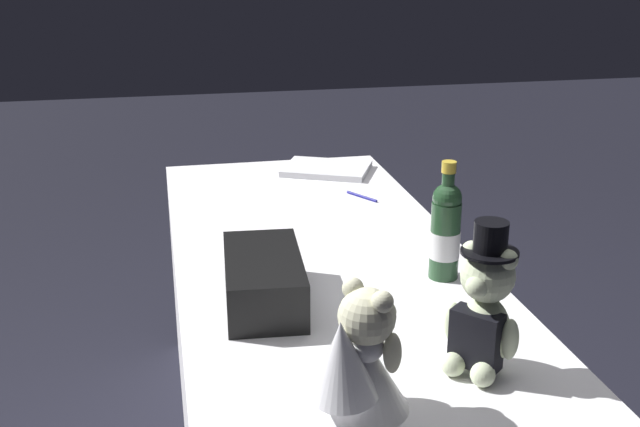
{
  "coord_description": "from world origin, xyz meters",
  "views": [
    {
      "loc": [
        -1.85,
        0.39,
        1.48
      ],
      "look_at": [
        0.0,
        0.0,
        0.81
      ],
      "focal_mm": 44.16,
      "sensor_mm": 36.0,
      "label": 1
    }
  ],
  "objects_px": {
    "teddy_bear_groom": "(483,311)",
    "teddy_bear_bride": "(360,358)",
    "signing_pen": "(361,196)",
    "guestbook": "(327,169)",
    "gift_case_black": "(264,280)",
    "champagne_bottle": "(445,229)"
  },
  "relations": [
    {
      "from": "teddy_bear_groom",
      "to": "teddy_bear_bride",
      "type": "relative_size",
      "value": 1.26
    },
    {
      "from": "signing_pen",
      "to": "teddy_bear_bride",
      "type": "bearing_deg",
      "value": 165.23
    },
    {
      "from": "signing_pen",
      "to": "guestbook",
      "type": "bearing_deg",
      "value": 8.43
    },
    {
      "from": "teddy_bear_bride",
      "to": "gift_case_black",
      "type": "xyz_separation_m",
      "value": [
        0.46,
        0.1,
        -0.05
      ]
    },
    {
      "from": "guestbook",
      "to": "teddy_bear_bride",
      "type": "bearing_deg",
      "value": -165.14
    },
    {
      "from": "teddy_bear_groom",
      "to": "signing_pen",
      "type": "height_order",
      "value": "teddy_bear_groom"
    },
    {
      "from": "teddy_bear_groom",
      "to": "signing_pen",
      "type": "relative_size",
      "value": 2.49
    },
    {
      "from": "teddy_bear_bride",
      "to": "guestbook",
      "type": "xyz_separation_m",
      "value": [
        1.43,
        -0.25,
        -0.09
      ]
    },
    {
      "from": "champagne_bottle",
      "to": "teddy_bear_bride",
      "type": "bearing_deg",
      "value": 146.18
    },
    {
      "from": "teddy_bear_groom",
      "to": "teddy_bear_bride",
      "type": "xyz_separation_m",
      "value": [
        -0.09,
        0.26,
        -0.02
      ]
    },
    {
      "from": "teddy_bear_groom",
      "to": "champagne_bottle",
      "type": "relative_size",
      "value": 1.02
    },
    {
      "from": "guestbook",
      "to": "teddy_bear_groom",
      "type": "bearing_deg",
      "value": -155.02
    },
    {
      "from": "champagne_bottle",
      "to": "guestbook",
      "type": "relative_size",
      "value": 1.0
    },
    {
      "from": "teddy_bear_bride",
      "to": "guestbook",
      "type": "distance_m",
      "value": 1.46
    },
    {
      "from": "teddy_bear_bride",
      "to": "champagne_bottle",
      "type": "bearing_deg",
      "value": -33.82
    },
    {
      "from": "teddy_bear_groom",
      "to": "guestbook",
      "type": "relative_size",
      "value": 1.03
    },
    {
      "from": "signing_pen",
      "to": "gift_case_black",
      "type": "distance_m",
      "value": 0.79
    },
    {
      "from": "signing_pen",
      "to": "guestbook",
      "type": "distance_m",
      "value": 0.3
    },
    {
      "from": "signing_pen",
      "to": "teddy_bear_groom",
      "type": "bearing_deg",
      "value": 177.64
    },
    {
      "from": "gift_case_black",
      "to": "guestbook",
      "type": "height_order",
      "value": "gift_case_black"
    },
    {
      "from": "teddy_bear_groom",
      "to": "signing_pen",
      "type": "bearing_deg",
      "value": -2.36
    },
    {
      "from": "teddy_bear_bride",
      "to": "signing_pen",
      "type": "bearing_deg",
      "value": -14.77
    }
  ]
}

